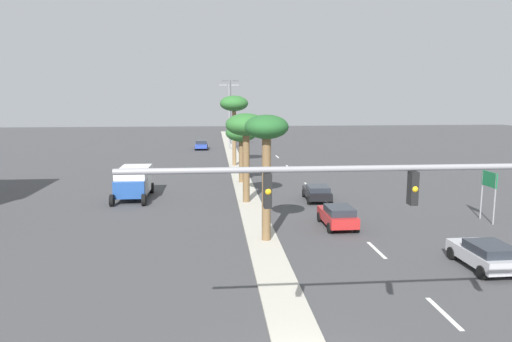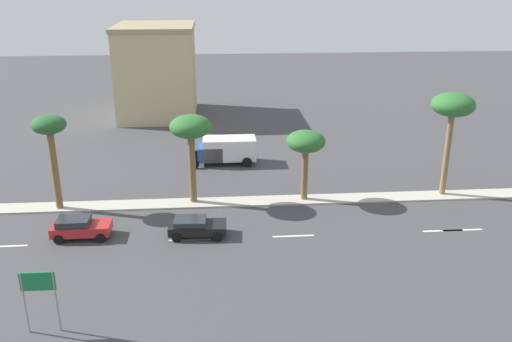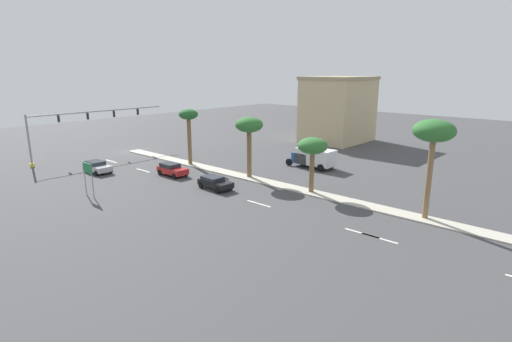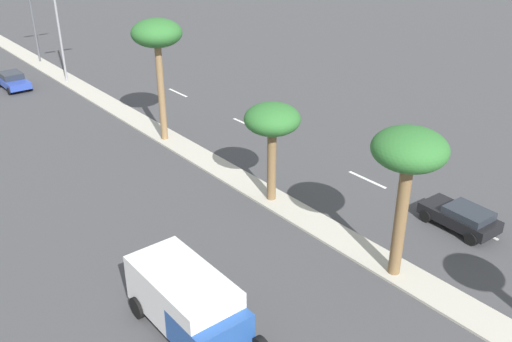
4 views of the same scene
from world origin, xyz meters
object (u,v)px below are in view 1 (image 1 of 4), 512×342
Objects in this scene: sedan_black_far at (317,192)px; box_truck at (133,182)px; directional_road_sign at (489,185)px; palm_tree_leading at (267,137)px; sedan_red_leading at (338,216)px; street_lamp_outboard at (231,107)px; sedan_blue_front at (201,145)px; palm_tree_near at (234,106)px; street_lamp_front at (229,111)px; palm_tree_right at (246,128)px; palm_tree_trailing at (241,135)px; sedan_silver_left at (485,254)px.

box_truck reaches higher than sedan_black_far.
directional_road_sign is 0.55× the size of box_truck.
palm_tree_leading is 1.84× the size of sedan_red_leading.
street_lamp_outboard is 45.47m from sedan_black_far.
street_lamp_outboard is 53.02m from sedan_red_leading.
street_lamp_outboard reaches higher than sedan_blue_front.
sedan_black_far is at bearing -83.54° from street_lamp_outboard.
directional_road_sign is 15.69m from palm_tree_leading.
palm_tree_near is at bearing 90.89° from palm_tree_leading.
street_lamp_outboard is at bearing 77.47° from box_truck.
street_lamp_outboard is 1.76× the size of box_truck.
palm_tree_right is at bearing -90.04° from street_lamp_front.
box_truck is (-8.95, -34.36, -4.54)m from street_lamp_front.
palm_tree_trailing is at bearing -90.61° from street_lamp_outboard.
palm_tree_leading is at bearing -89.11° from palm_tree_trailing.
palm_tree_near reaches higher than palm_tree_right.
street_lamp_front is (-15.38, 43.79, 3.43)m from directional_road_sign.
street_lamp_front is 44.90m from sedan_red_leading.
sedan_black_far is at bearing 3.53° from palm_tree_right.
palm_tree_leading reaches higher than palm_tree_trailing.
palm_tree_trailing reaches higher than box_truck.
palm_tree_leading is at bearing -168.29° from directional_road_sign.
palm_tree_right is 0.69× the size of street_lamp_front.
sedan_silver_left is (10.34, -52.13, -5.14)m from street_lamp_front.
street_lamp_outboard is 2.75× the size of sedan_black_far.
sedan_red_leading is at bearing -78.07° from sedan_blue_front.
palm_tree_near is 36.86m from sedan_silver_left.
sedan_blue_front is 38.88m from sedan_black_far.
palm_tree_near is (-0.17, 11.10, 2.46)m from palm_tree_trailing.
sedan_red_leading is 17.32m from box_truck.
sedan_blue_front is 0.99× the size of sedan_silver_left.
sedan_red_leading is at bearing -72.15° from palm_tree_trailing.
palm_tree_trailing is at bearing 134.80° from directional_road_sign.
street_lamp_outboard reaches higher than box_truck.
directional_road_sign is 0.31× the size of street_lamp_outboard.
directional_road_sign is 17.18m from palm_tree_right.
palm_tree_right is 1.75× the size of sedan_silver_left.
street_lamp_front reaches higher than palm_tree_leading.
sedan_blue_front is (-4.74, 47.88, -5.23)m from palm_tree_leading.
street_lamp_outboard is 10.35m from sedan_blue_front.
box_truck is at bearing -97.44° from sedan_blue_front.
box_truck is (-9.07, -5.93, -3.27)m from palm_tree_trailing.
palm_tree_trailing is (-0.29, 18.47, -1.36)m from palm_tree_leading.
street_lamp_front is at bearing 101.22° from sedan_silver_left.
palm_tree_trailing is at bearing 113.34° from sedan_silver_left.
palm_tree_near reaches higher than palm_tree_leading.
sedan_blue_front is at bearing 113.76° from directional_road_sign.
palm_tree_near is 2.10× the size of sedan_blue_front.
palm_tree_leading reaches higher than sedan_black_far.
sedan_silver_left is at bearing -73.37° from palm_tree_near.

